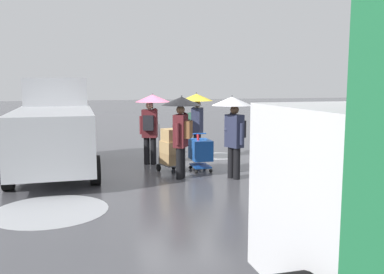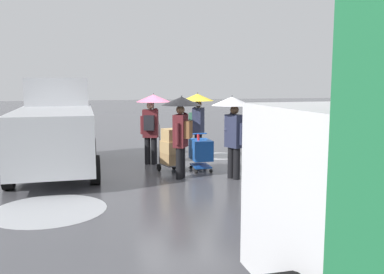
{
  "view_description": "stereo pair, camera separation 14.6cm",
  "coord_description": "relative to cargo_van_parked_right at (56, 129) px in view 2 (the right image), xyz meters",
  "views": [
    {
      "loc": [
        2.55,
        11.39,
        2.51
      ],
      "look_at": [
        -0.09,
        0.77,
        1.05
      ],
      "focal_mm": 39.41,
      "sensor_mm": 36.0,
      "label": 1
    },
    {
      "loc": [
        2.4,
        11.43,
        2.51
      ],
      "look_at": [
        -0.09,
        0.77,
        1.05
      ],
      "focal_mm": 39.41,
      "sensor_mm": 36.0,
      "label": 2
    }
  ],
  "objects": [
    {
      "name": "ground_plane",
      "position": [
        -3.45,
        0.75,
        -1.18
      ],
      "size": [
        90.0,
        90.0,
        0.0
      ],
      "primitive_type": "plane",
      "color": "#4C4C51"
    },
    {
      "name": "slush_patch_near_cluster",
      "position": [
        -5.1,
        -1.21,
        -1.18
      ],
      "size": [
        1.4,
        1.4,
        0.01
      ],
      "primitive_type": "cylinder",
      "color": "#ADAFB5",
      "rests_on": "ground"
    },
    {
      "name": "slush_patch_under_van",
      "position": [
        -0.13,
        3.76,
        -1.18
      ],
      "size": [
        2.23,
        2.23,
        0.01
      ],
      "primitive_type": "cylinder",
      "color": "#ADAFB5",
      "rests_on": "ground"
    },
    {
      "name": "cargo_van_parked_right",
      "position": [
        0.0,
        0.0,
        0.0
      ],
      "size": [
        2.3,
        5.39,
        2.6
      ],
      "color": "#B7BABF",
      "rests_on": "ground"
    },
    {
      "name": "shopping_cart_vendor",
      "position": [
        -3.93,
        0.92,
        -0.61
      ],
      "size": [
        0.58,
        0.83,
        1.04
      ],
      "color": "#1951B2",
      "rests_on": "ground"
    },
    {
      "name": "hand_dolly_boxes",
      "position": [
        -3.09,
        0.88,
        -0.51
      ],
      "size": [
        0.69,
        0.82,
        1.32
      ],
      "color": "#515156",
      "rests_on": "ground"
    },
    {
      "name": "pedestrian_pink_side",
      "position": [
        -4.5,
        1.98,
        0.39
      ],
      "size": [
        1.04,
        1.04,
        2.15
      ],
      "color": "black",
      "rests_on": "ground"
    },
    {
      "name": "pedestrian_black_side",
      "position": [
        -2.74,
        -0.34,
        0.39
      ],
      "size": [
        1.04,
        1.04,
        2.15
      ],
      "color": "black",
      "rests_on": "ground"
    },
    {
      "name": "pedestrian_white_side",
      "position": [
        -4.25,
        -0.79,
        0.39
      ],
      "size": [
        1.04,
        1.04,
        2.15
      ],
      "color": "black",
      "rests_on": "ground"
    },
    {
      "name": "pedestrian_far_side",
      "position": [
        -3.23,
        1.63,
        0.39
      ],
      "size": [
        1.04,
        1.04,
        2.15
      ],
      "color": "black",
      "rests_on": "ground"
    }
  ]
}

